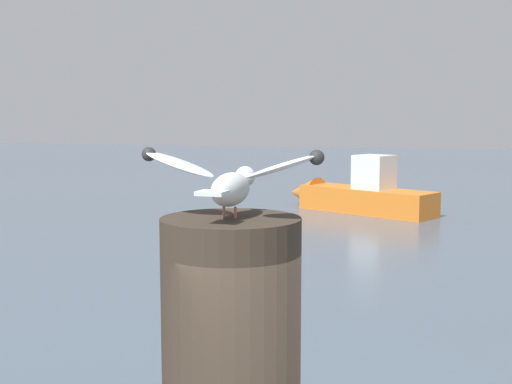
{
  "coord_description": "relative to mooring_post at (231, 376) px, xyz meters",
  "views": [
    {
      "loc": [
        -0.49,
        -2.16,
        2.91
      ],
      "look_at": [
        -1.15,
        -0.06,
        2.65
      ],
      "focal_mm": 47.05,
      "sensor_mm": 36.0,
      "label": 1
    }
  ],
  "objects": [
    {
      "name": "boat_orange",
      "position": [
        -2.6,
        18.45,
        -1.6
      ],
      "size": [
        5.09,
        3.26,
        1.89
      ],
      "color": "orange",
      "rests_on": "ground_plane"
    },
    {
      "name": "mooring_post",
      "position": [
        0.0,
        0.0,
        0.0
      ],
      "size": [
        0.42,
        0.42,
        0.98
      ],
      "primitive_type": "cylinder",
      "color": "#382D23",
      "rests_on": "harbor_quay"
    },
    {
      "name": "seagull",
      "position": [
        0.0,
        0.0,
        0.6
      ],
      "size": [
        0.57,
        0.39,
        0.21
      ],
      "color": "#C66960",
      "rests_on": "mooring_post"
    }
  ]
}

